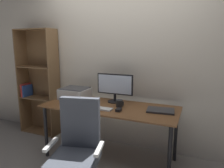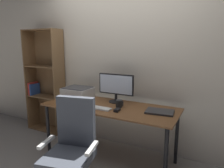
# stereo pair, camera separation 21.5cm
# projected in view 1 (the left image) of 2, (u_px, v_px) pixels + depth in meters

# --- Properties ---
(ground_plane) EXTENTS (12.00, 12.00, 0.00)m
(ground_plane) POSITION_uv_depth(u_px,v_px,m) (110.00, 158.00, 2.81)
(ground_plane) COLOR gray
(back_wall) EXTENTS (6.40, 0.10, 2.60)m
(back_wall) POSITION_uv_depth(u_px,v_px,m) (124.00, 60.00, 3.03)
(back_wall) COLOR beige
(back_wall) RESTS_ON ground
(desk) EXTENTS (1.76, 0.71, 0.74)m
(desk) POSITION_uv_depth(u_px,v_px,m) (110.00, 112.00, 2.68)
(desk) COLOR brown
(desk) RESTS_ON ground
(monitor) EXTENTS (0.52, 0.20, 0.39)m
(monitor) POSITION_uv_depth(u_px,v_px,m) (115.00, 86.00, 2.82)
(monitor) COLOR black
(monitor) RESTS_ON desk
(keyboard) EXTENTS (0.29, 0.12, 0.02)m
(keyboard) POSITION_uv_depth(u_px,v_px,m) (101.00, 108.00, 2.54)
(keyboard) COLOR silver
(keyboard) RESTS_ON desk
(mouse) EXTENTS (0.06, 0.10, 0.03)m
(mouse) POSITION_uv_depth(u_px,v_px,m) (119.00, 110.00, 2.46)
(mouse) COLOR black
(mouse) RESTS_ON desk
(coffee_mug) EXTENTS (0.10, 0.09, 0.09)m
(coffee_mug) POSITION_uv_depth(u_px,v_px,m) (119.00, 103.00, 2.63)
(coffee_mug) COLOR black
(coffee_mug) RESTS_ON desk
(laptop) EXTENTS (0.34, 0.26, 0.02)m
(laptop) POSITION_uv_depth(u_px,v_px,m) (161.00, 110.00, 2.46)
(laptop) COLOR #2D2D30
(laptop) RESTS_ON desk
(printer) EXTENTS (0.40, 0.34, 0.16)m
(printer) POSITION_uv_depth(u_px,v_px,m) (75.00, 93.00, 3.03)
(printer) COLOR silver
(printer) RESTS_ON desk
(paper_sheet) EXTENTS (0.25, 0.32, 0.00)m
(paper_sheet) POSITION_uv_depth(u_px,v_px,m) (81.00, 108.00, 2.58)
(paper_sheet) COLOR white
(paper_sheet) RESTS_ON desk
(office_chair) EXTENTS (0.57, 0.55, 1.01)m
(office_chair) POSITION_uv_depth(u_px,v_px,m) (77.00, 155.00, 2.01)
(office_chair) COLOR silver
(office_chair) RESTS_ON ground
(bookshelf) EXTENTS (0.70, 0.28, 1.78)m
(bookshelf) POSITION_uv_depth(u_px,v_px,m) (39.00, 83.00, 3.53)
(bookshelf) COLOR brown
(bookshelf) RESTS_ON ground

